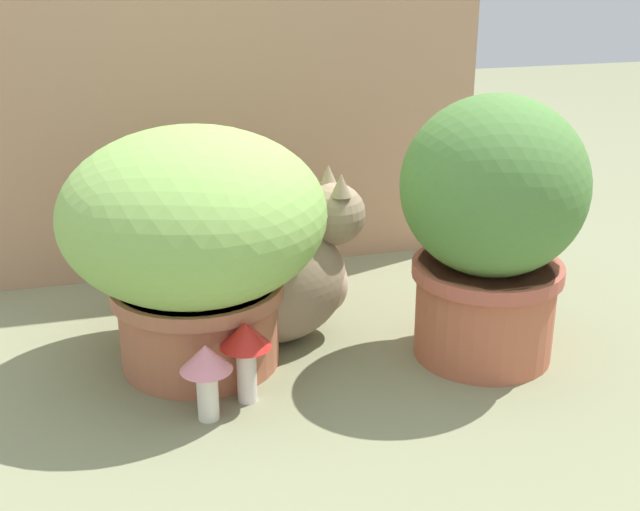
% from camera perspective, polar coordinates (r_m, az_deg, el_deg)
% --- Properties ---
extents(ground_plane, '(6.00, 6.00, 0.00)m').
position_cam_1_polar(ground_plane, '(1.38, -5.67, -8.68)').
color(ground_plane, gray).
extents(cardboard_backdrop, '(1.11, 0.03, 0.87)m').
position_cam_1_polar(cardboard_backdrop, '(1.74, -6.86, 12.79)').
color(cardboard_backdrop, tan).
rests_on(cardboard_backdrop, ground).
extents(grass_planter, '(0.43, 0.43, 0.40)m').
position_cam_1_polar(grass_planter, '(1.36, -8.58, 1.41)').
color(grass_planter, '#B36647').
rests_on(grass_planter, ground).
extents(leafy_planter, '(0.31, 0.31, 0.45)m').
position_cam_1_polar(leafy_planter, '(1.40, 11.63, 2.35)').
color(leafy_planter, '#B86043').
rests_on(leafy_planter, ground).
extents(cat, '(0.38, 0.19, 0.32)m').
position_cam_1_polar(cat, '(1.47, -2.45, -1.39)').
color(cat, '#9A8267').
rests_on(cat, ground).
extents(mushroom_ornament_red, '(0.08, 0.08, 0.14)m').
position_cam_1_polar(mushroom_ornament_red, '(1.29, -5.10, -6.10)').
color(mushroom_ornament_red, silver).
rests_on(mushroom_ornament_red, ground).
extents(mushroom_ornament_pink, '(0.08, 0.08, 0.12)m').
position_cam_1_polar(mushroom_ornament_pink, '(1.25, -7.79, -7.56)').
color(mushroom_ornament_pink, silver).
rests_on(mushroom_ornament_pink, ground).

